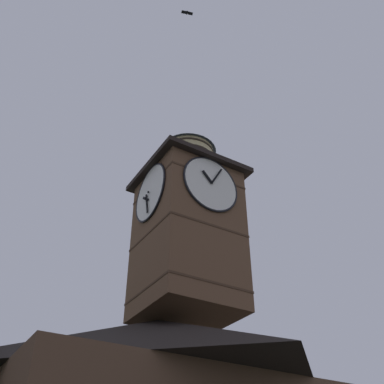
{
  "coord_description": "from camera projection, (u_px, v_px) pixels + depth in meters",
  "views": [
    {
      "loc": [
        9.43,
        14.54,
        1.47
      ],
      "look_at": [
        -0.33,
        -1.6,
        14.69
      ],
      "focal_mm": 43.26,
      "sensor_mm": 36.0,
      "label": 1
    }
  ],
  "objects": [
    {
      "name": "clock_tower",
      "position": [
        188.0,
        225.0,
        21.57
      ],
      "size": [
        4.67,
        4.67,
        10.08
      ],
      "color": "brown",
      "rests_on": "building_main"
    },
    {
      "name": "moon",
      "position": [
        123.0,
        382.0,
        57.64
      ],
      "size": [
        2.2,
        2.2,
        2.2
      ],
      "color": "silver"
    },
    {
      "name": "flying_bird_high",
      "position": [
        187.0,
        13.0,
        23.71
      ],
      "size": [
        0.61,
        0.33,
        0.12
      ],
      "color": "black"
    }
  ]
}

